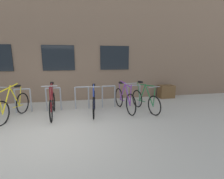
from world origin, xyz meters
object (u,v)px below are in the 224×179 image
at_px(bicycle_blue, 94,102).
at_px(bicycle_purple, 124,99).
at_px(planter_box, 166,91).
at_px(bicycle_yellow, 13,106).
at_px(bicycle_green, 145,100).
at_px(bicycle_maroon, 52,104).

relative_size(bicycle_blue, bicycle_purple, 0.95).
bearing_deg(planter_box, bicycle_blue, -156.98).
bearing_deg(bicycle_yellow, planter_box, 13.94).
relative_size(bicycle_yellow, bicycle_green, 1.03).
bearing_deg(planter_box, bicycle_green, -137.58).
bearing_deg(bicycle_green, bicycle_blue, 177.48).
bearing_deg(planter_box, bicycle_yellow, -166.06).
xyz_separation_m(bicycle_purple, bicycle_green, (0.72, -0.17, -0.02)).
bearing_deg(planter_box, bicycle_purple, -149.99).
bearing_deg(bicycle_green, bicycle_yellow, 178.88).
xyz_separation_m(bicycle_yellow, planter_box, (6.08, 1.51, -0.09)).
xyz_separation_m(bicycle_maroon, bicycle_green, (3.17, -0.11, -0.01)).
relative_size(bicycle_maroon, bicycle_blue, 1.03).
height_order(bicycle_maroon, planter_box, bicycle_maroon).
relative_size(bicycle_green, planter_box, 2.39).
height_order(bicycle_yellow, bicycle_green, bicycle_yellow).
bearing_deg(bicycle_blue, planter_box, 23.02).
height_order(bicycle_maroon, bicycle_blue, bicycle_maroon).
relative_size(bicycle_yellow, bicycle_blue, 1.02).
distance_m(bicycle_blue, bicycle_purple, 1.10).
height_order(bicycle_maroon, bicycle_purple, bicycle_maroon).
distance_m(bicycle_maroon, bicycle_green, 3.17).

